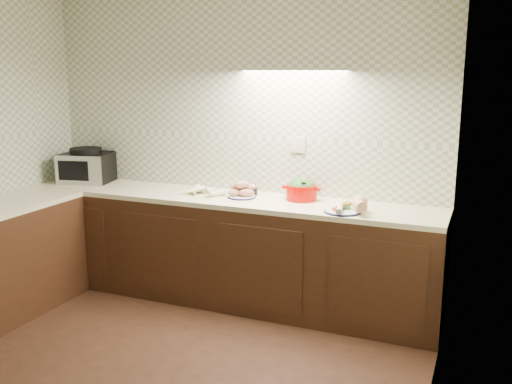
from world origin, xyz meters
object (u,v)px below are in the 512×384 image
at_px(toaster_oven, 87,166).
at_px(sweet_potato_plate, 242,191).
at_px(onion_bowl, 248,190).
at_px(dutch_oven, 302,190).
at_px(veg_plate, 351,206).
at_px(parsnip_pile, 206,190).

height_order(toaster_oven, sweet_potato_plate, toaster_oven).
distance_m(onion_bowl, dutch_oven, 0.48).
relative_size(sweet_potato_plate, onion_bowl, 1.55).
distance_m(onion_bowl, veg_plate, 0.97).
bearing_deg(veg_plate, sweet_potato_plate, 171.71).
bearing_deg(sweet_potato_plate, parsnip_pile, -179.89).
xyz_separation_m(parsnip_pile, sweet_potato_plate, (0.33, 0.00, 0.02)).
height_order(toaster_oven, veg_plate, toaster_oven).
height_order(parsnip_pile, veg_plate, veg_plate).
bearing_deg(sweet_potato_plate, toaster_oven, 178.34).
distance_m(parsnip_pile, sweet_potato_plate, 0.33).
xyz_separation_m(sweet_potato_plate, onion_bowl, (0.01, 0.12, -0.01)).
distance_m(toaster_oven, onion_bowl, 1.62).
xyz_separation_m(onion_bowl, dutch_oven, (0.48, -0.01, 0.04)).
distance_m(parsnip_pile, onion_bowl, 0.36).
xyz_separation_m(toaster_oven, onion_bowl, (1.61, 0.07, -0.11)).
bearing_deg(parsnip_pile, toaster_oven, 177.88).
height_order(onion_bowl, veg_plate, veg_plate).
xyz_separation_m(parsnip_pile, dutch_oven, (0.81, 0.10, 0.05)).
bearing_deg(veg_plate, toaster_oven, 175.86).
height_order(parsnip_pile, sweet_potato_plate, sweet_potato_plate).
bearing_deg(sweet_potato_plate, veg_plate, -8.29).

